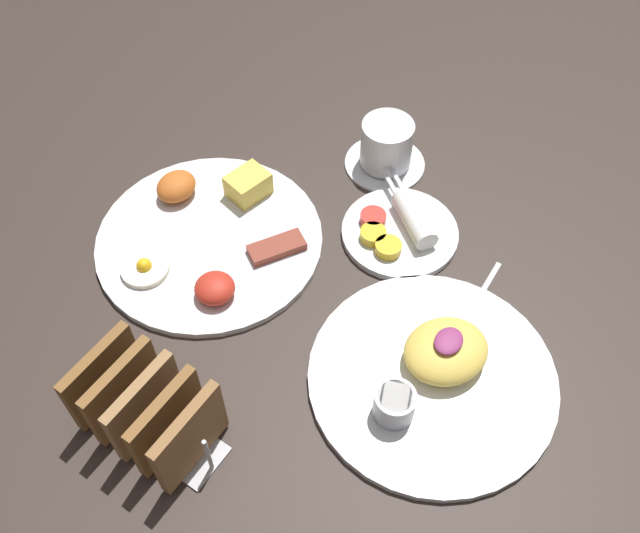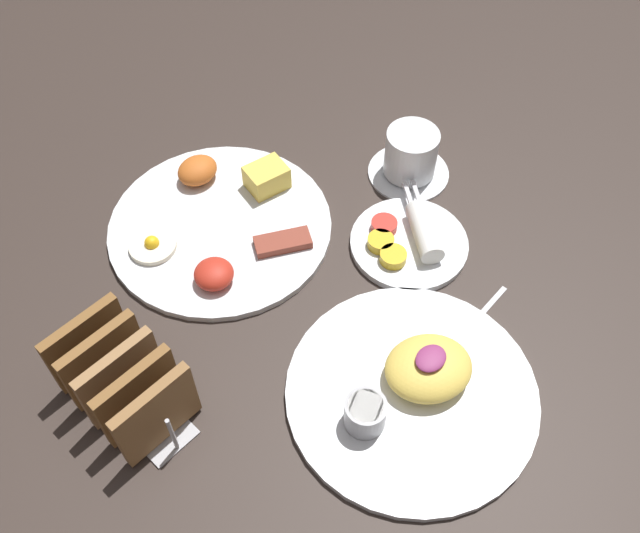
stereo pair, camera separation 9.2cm
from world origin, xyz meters
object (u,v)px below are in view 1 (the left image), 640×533
(plate_foreground, at_px, (433,372))
(toast_rack, at_px, (146,409))
(plate_condiments, at_px, (400,229))
(plate_breakfast, at_px, (209,236))
(coffee_cup, at_px, (386,147))

(plate_foreground, relative_size, toast_rack, 1.65)
(plate_foreground, bearing_deg, plate_condiments, 40.61)
(plate_foreground, bearing_deg, toast_rack, 135.61)
(plate_condiments, bearing_deg, plate_foreground, -139.39)
(plate_breakfast, bearing_deg, coffee_cup, -25.02)
(plate_breakfast, height_order, plate_condiments, plate_breakfast)
(plate_condiments, relative_size, toast_rack, 0.90)
(plate_condiments, distance_m, coffee_cup, 0.14)
(plate_foreground, distance_m, toast_rack, 0.33)
(toast_rack, bearing_deg, plate_condiments, -11.87)
(coffee_cup, bearing_deg, toast_rack, -179.66)
(plate_condiments, height_order, toast_rack, toast_rack)
(toast_rack, xyz_separation_m, coffee_cup, (0.51, 0.00, -0.01))
(plate_foreground, xyz_separation_m, coffee_cup, (0.28, 0.23, 0.02))
(plate_condiments, bearing_deg, coffee_cup, 40.02)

